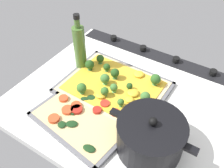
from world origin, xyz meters
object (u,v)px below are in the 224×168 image
at_px(veggie_pizza_back, 85,115).
at_px(baking_tray_front, 114,88).
at_px(oil_bottle, 80,48).
at_px(broccoli_pizza, 115,85).
at_px(baking_tray_back, 86,117).
at_px(cooking_pot, 150,136).

bearing_deg(veggie_pizza_back, baking_tray_front, -93.25).
bearing_deg(veggie_pizza_back, oil_bottle, -50.42).
height_order(broccoli_pizza, oil_bottle, oil_bottle).
relative_size(baking_tray_front, broccoli_pizza, 1.07).
height_order(baking_tray_back, cooking_pot, cooking_pot).
bearing_deg(baking_tray_back, broccoli_pizza, -92.60).
height_order(baking_tray_front, veggie_pizza_back, veggie_pizza_back).
bearing_deg(oil_bottle, veggie_pizza_back, 129.58).
bearing_deg(broccoli_pizza, cooking_pot, 143.90).
distance_m(baking_tray_front, oil_bottle, 0.20).
bearing_deg(baking_tray_front, baking_tray_back, 88.32).
bearing_deg(cooking_pot, broccoli_pizza, -36.10).
distance_m(baking_tray_front, cooking_pot, 0.27).
distance_m(baking_tray_back, oil_bottle, 0.28).
bearing_deg(broccoli_pizza, baking_tray_front, 48.63).
height_order(baking_tray_front, baking_tray_back, same).
relative_size(broccoli_pizza, oil_bottle, 1.49).
bearing_deg(baking_tray_back, veggie_pizza_back, 2.99).
distance_m(cooking_pot, oil_bottle, 0.44).
bearing_deg(veggie_pizza_back, baking_tray_back, -177.01).
xyz_separation_m(baking_tray_front, broccoli_pizza, (-0.00, -0.00, 0.02)).
distance_m(baking_tray_front, broccoli_pizza, 0.02).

